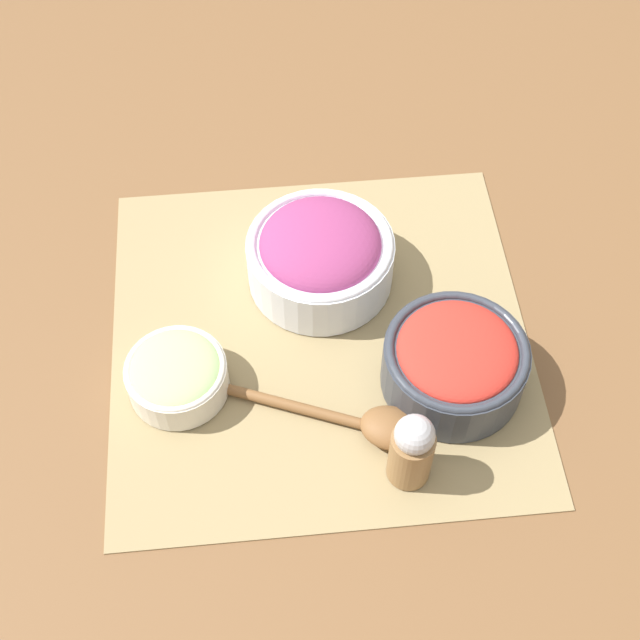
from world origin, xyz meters
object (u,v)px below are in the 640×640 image
(tomato_bowl, at_px, (455,361))
(onion_bowl, at_px, (320,254))
(cucumber_bowl, at_px, (177,374))
(wooden_spoon, at_px, (369,423))
(pepper_shaker, at_px, (412,449))

(tomato_bowl, xyz_separation_m, onion_bowl, (-0.13, 0.16, 0.00))
(cucumber_bowl, xyz_separation_m, wooden_spoon, (0.20, -0.07, -0.01))
(cucumber_bowl, xyz_separation_m, onion_bowl, (0.17, 0.14, 0.02))
(cucumber_bowl, distance_m, pepper_shaker, 0.27)
(pepper_shaker, bearing_deg, tomato_bowl, 58.42)
(cucumber_bowl, distance_m, tomato_bowl, 0.30)
(onion_bowl, bearing_deg, pepper_shaker, -75.77)
(onion_bowl, xyz_separation_m, wooden_spoon, (0.03, -0.21, -0.03))
(tomato_bowl, distance_m, wooden_spoon, 0.11)
(cucumber_bowl, height_order, wooden_spoon, cucumber_bowl)
(tomato_bowl, bearing_deg, pepper_shaker, -121.58)
(onion_bowl, bearing_deg, cucumber_bowl, -141.14)
(cucumber_bowl, xyz_separation_m, tomato_bowl, (0.30, -0.02, 0.01))
(tomato_bowl, bearing_deg, cucumber_bowl, 176.06)
(tomato_bowl, height_order, pepper_shaker, pepper_shaker)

